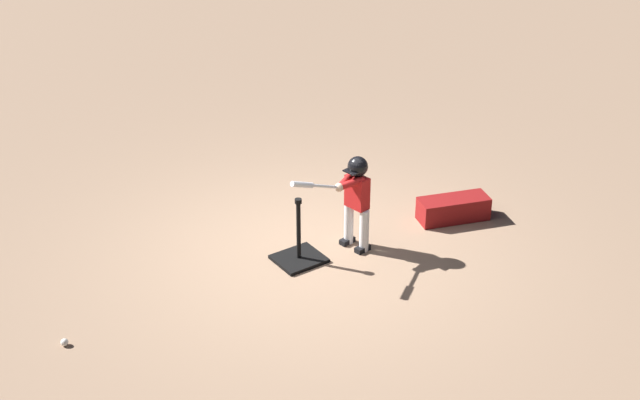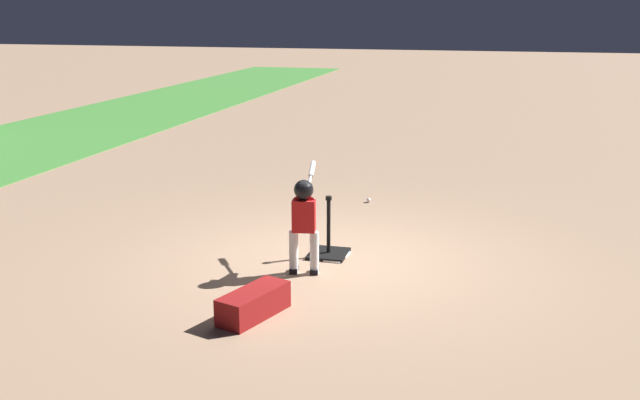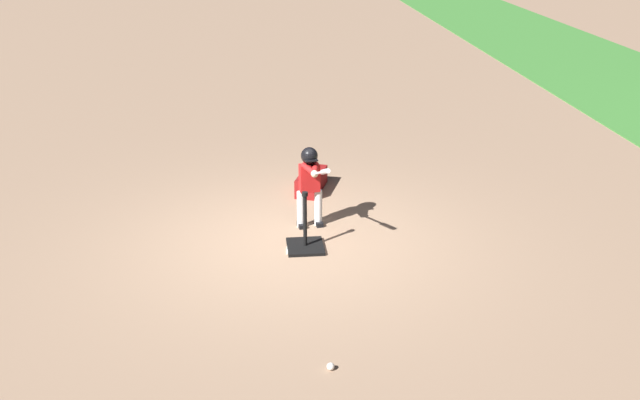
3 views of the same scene
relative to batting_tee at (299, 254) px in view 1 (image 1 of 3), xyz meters
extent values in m
plane|color=#93755B|center=(-0.20, -0.12, -0.09)|extent=(90.00, 90.00, 0.00)
cube|color=white|center=(-0.04, -0.01, -0.08)|extent=(0.48, 0.48, 0.02)
cube|color=black|center=(0.00, 0.00, -0.07)|extent=(0.52, 0.46, 0.04)
cylinder|color=black|center=(0.00, 0.00, 0.29)|extent=(0.05, 0.05, 0.68)
cylinder|color=black|center=(0.00, 0.00, 0.65)|extent=(0.08, 0.08, 0.05)
cylinder|color=silver|center=(-0.72, 0.24, 0.17)|extent=(0.12, 0.12, 0.51)
cube|color=black|center=(-0.70, 0.24, -0.06)|extent=(0.19, 0.12, 0.06)
cylinder|color=silver|center=(-0.68, 0.00, 0.17)|extent=(0.12, 0.12, 0.51)
cube|color=black|center=(-0.66, 0.00, -0.06)|extent=(0.19, 0.12, 0.06)
cube|color=red|center=(-0.70, 0.12, 0.61)|extent=(0.18, 0.28, 0.38)
sphere|color=#DBB293|center=(-0.70, 0.12, 0.91)|extent=(0.19, 0.19, 0.19)
sphere|color=black|center=(-0.70, 0.12, 0.92)|extent=(0.23, 0.23, 0.23)
cube|color=black|center=(-0.60, 0.13, 0.89)|extent=(0.14, 0.18, 0.01)
cylinder|color=red|center=(-0.57, 0.18, 0.78)|extent=(0.31, 0.12, 0.11)
cylinder|color=red|center=(-0.55, 0.10, 0.78)|extent=(0.31, 0.20, 0.11)
sphere|color=#DBB293|center=(-0.42, 0.16, 0.76)|extent=(0.10, 0.10, 0.10)
cylinder|color=silver|center=(-0.10, 0.21, 0.90)|extent=(0.66, 0.13, 0.30)
cylinder|color=silver|center=(0.11, 0.24, 0.98)|extent=(0.30, 0.10, 0.17)
cylinder|color=black|center=(-0.44, 0.16, 0.75)|extent=(0.04, 0.05, 0.05)
sphere|color=white|center=(2.68, 0.01, -0.05)|extent=(0.07, 0.07, 0.07)
cube|color=maroon|center=(-2.03, 0.27, 0.05)|extent=(0.90, 0.57, 0.28)
camera|label=1|loc=(4.61, 7.02, 5.08)|focal=50.00mm
camera|label=2|loc=(-8.63, -2.14, 2.95)|focal=42.00mm
camera|label=3|loc=(8.61, -0.71, 4.04)|focal=42.00mm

